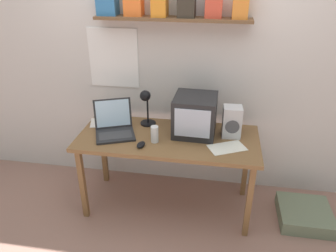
{
  "coord_description": "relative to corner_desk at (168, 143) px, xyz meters",
  "views": [
    {
      "loc": [
        0.4,
        -2.39,
        2.06
      ],
      "look_at": [
        0.0,
        0.0,
        0.83
      ],
      "focal_mm": 35.0,
      "sensor_mm": 36.0,
      "label": 1
    }
  ],
  "objects": [
    {
      "name": "ground_plane",
      "position": [
        0.0,
        0.0,
        -0.66
      ],
      "size": [
        12.0,
        12.0,
        0.0
      ],
      "primitive_type": "plane",
      "color": "#A07567"
    },
    {
      "name": "back_wall",
      "position": [
        -0.0,
        0.47,
        0.65
      ],
      "size": [
        5.6,
        0.24,
        2.6
      ],
      "color": "silver",
      "rests_on": "ground_plane"
    },
    {
      "name": "corner_desk",
      "position": [
        0.0,
        0.0,
        0.0
      ],
      "size": [
        1.52,
        0.67,
        0.73
      ],
      "color": "brown",
      "rests_on": "ground_plane"
    },
    {
      "name": "crt_monitor",
      "position": [
        0.21,
        0.11,
        0.23
      ],
      "size": [
        0.36,
        0.37,
        0.33
      ],
      "rotation": [
        0.0,
        0.0,
        -0.03
      ],
      "color": "#232326",
      "rests_on": "corner_desk"
    },
    {
      "name": "laptop",
      "position": [
        -0.47,
        -0.0,
        0.13
      ],
      "size": [
        0.42,
        0.42,
        0.27
      ],
      "rotation": [
        0.0,
        0.0,
        0.38
      ],
      "color": "#232326",
      "rests_on": "corner_desk"
    },
    {
      "name": "desk_lamp",
      "position": [
        -0.22,
        0.17,
        0.29
      ],
      "size": [
        0.14,
        0.17,
        0.34
      ],
      "rotation": [
        0.0,
        0.0,
        -0.08
      ],
      "color": "black",
      "rests_on": "corner_desk"
    },
    {
      "name": "juice_glass",
      "position": [
        -0.09,
        -0.1,
        0.13
      ],
      "size": [
        0.06,
        0.06,
        0.14
      ],
      "color": "white",
      "rests_on": "corner_desk"
    },
    {
      "name": "space_heater",
      "position": [
        0.52,
        0.1,
        0.2
      ],
      "size": [
        0.16,
        0.15,
        0.27
      ],
      "rotation": [
        0.0,
        0.0,
        0.06
      ],
      "color": "silver",
      "rests_on": "corner_desk"
    },
    {
      "name": "computer_mouse",
      "position": [
        -0.19,
        -0.2,
        0.08
      ],
      "size": [
        0.07,
        0.11,
        0.03
      ],
      "rotation": [
        0.0,
        0.0,
        -0.15
      ],
      "color": "black",
      "rests_on": "corner_desk"
    },
    {
      "name": "loose_paper_near_monitor",
      "position": [
        0.49,
        -0.11,
        0.07
      ],
      "size": [
        0.33,
        0.28,
        0.0
      ],
      "rotation": [
        0.0,
        0.0,
        0.46
      ],
      "color": "white",
      "rests_on": "corner_desk"
    },
    {
      "name": "loose_paper_near_laptop",
      "position": [
        -0.64,
        0.16,
        0.07
      ],
      "size": [
        0.25,
        0.25,
        0.0
      ],
      "rotation": [
        0.0,
        0.0,
        0.29
      ],
      "color": "white",
      "rests_on": "corner_desk"
    },
    {
      "name": "floor_cushion",
      "position": [
        1.22,
        -0.01,
        -0.6
      ],
      "size": [
        0.44,
        0.44,
        0.12
      ],
      "color": "slate",
      "rests_on": "ground_plane"
    }
  ]
}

